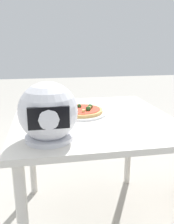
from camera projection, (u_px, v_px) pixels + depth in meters
name	position (u px, v px, depth m)	size (l,w,h in m)	color
ground_plane	(92.00, 222.00, 1.62)	(14.00, 14.00, 0.00)	#B2ADA3
dining_table	(93.00, 132.00, 1.44)	(0.91, 0.97, 0.76)	beige
pizza_plate	(81.00, 113.00, 1.46)	(0.30, 0.30, 0.01)	white
pizza	(81.00, 110.00, 1.45)	(0.26, 0.26, 0.06)	tan
motorcycle_helmet	(48.00, 113.00, 1.04)	(0.26, 0.26, 0.26)	silver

